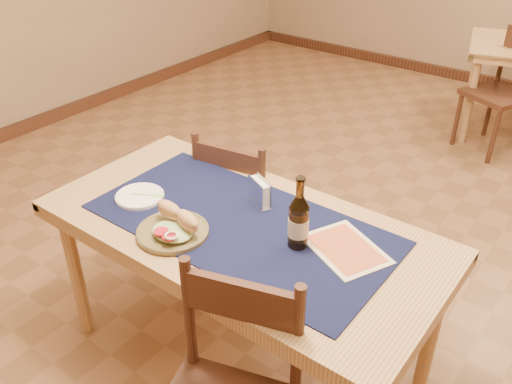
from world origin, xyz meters
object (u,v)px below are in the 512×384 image
Objects in this scene: chair_main_far at (244,205)px; sandwich_plate at (174,228)px; main_table at (241,241)px; beer_bottle at (299,221)px; napkin_holder at (259,192)px.

chair_main_far is 3.21× the size of sandwich_plate.
sandwich_plate is (0.20, -0.67, 0.32)m from chair_main_far.
sandwich_plate is (-0.16, -0.21, 0.12)m from main_table.
main_table is at bearing -176.02° from beer_bottle.
napkin_holder is (-0.03, 0.16, 0.14)m from main_table.
chair_main_far is 0.57m from napkin_holder.
beer_bottle reaches higher than napkin_holder.
main_table is 0.62m from chair_main_far.
napkin_holder is at bearing 99.82° from main_table.
sandwich_plate is 2.03× the size of napkin_holder.
beer_bottle reaches higher than sandwich_plate.
napkin_holder is (-0.28, 0.14, -0.05)m from beer_bottle.
main_table is at bearing -52.60° from chair_main_far.
beer_bottle is (0.41, 0.23, 0.08)m from sandwich_plate.
main_table is 0.22m from napkin_holder.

